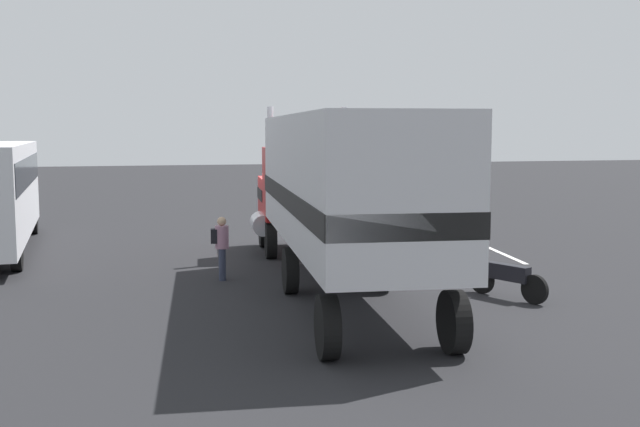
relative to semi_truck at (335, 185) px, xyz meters
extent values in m
plane|color=#232326|center=(6.83, -0.31, -2.52)|extent=(120.00, 120.00, 0.00)
cube|color=silver|center=(8.69, -3.81, -2.52)|extent=(4.40, 0.38, 0.01)
cube|color=silver|center=(4.22, -6.51, -2.52)|extent=(4.39, 0.69, 0.01)
cube|color=#B21919|center=(6.81, -0.65, -0.82)|extent=(2.03, 2.66, 1.20)
cube|color=#B21919|center=(5.21, -0.50, -0.32)|extent=(1.63, 2.62, 2.20)
cube|color=silver|center=(7.74, -0.74, -0.82)|extent=(0.28, 2.10, 1.08)
cube|color=black|center=(6.81, -0.65, -0.76)|extent=(2.03, 2.70, 0.36)
cylinder|color=silver|center=(4.77, 0.65, 0.28)|extent=(0.18, 0.18, 3.40)
cylinder|color=silver|center=(4.56, -1.54, 0.28)|extent=(0.18, 0.18, 3.40)
cube|color=silver|center=(-1.11, 0.10, 0.23)|extent=(10.70, 3.58, 2.80)
cube|color=black|center=(-1.11, 0.10, -0.19)|extent=(10.70, 3.62, 0.44)
cylinder|color=silver|center=(5.75, 0.76, -1.57)|extent=(1.35, 0.76, 0.64)
cylinder|color=black|center=(7.21, 0.42, -1.97)|extent=(1.12, 0.40, 1.10)
cylinder|color=black|center=(7.00, -1.77, -1.97)|extent=(1.12, 0.40, 1.10)
cylinder|color=black|center=(4.92, 0.63, -1.97)|extent=(1.12, 0.40, 1.10)
cylinder|color=black|center=(4.71, -1.56, -1.97)|extent=(1.12, 0.40, 1.10)
cylinder|color=black|center=(-0.01, 1.10, -1.97)|extent=(1.12, 0.40, 1.10)
cylinder|color=black|center=(-0.22, -1.09, -1.97)|extent=(1.12, 0.40, 1.10)
cylinder|color=black|center=(-5.24, 1.59, -1.97)|extent=(1.12, 0.40, 1.10)
cylinder|color=black|center=(-5.44, -0.60, -1.97)|extent=(1.12, 0.40, 1.10)
cylinder|color=#2D3347|center=(2.04, 2.44, -2.11)|extent=(0.18, 0.18, 0.82)
cylinder|color=#2D3347|center=(1.89, 2.46, -2.11)|extent=(0.18, 0.18, 0.82)
cylinder|color=#A5728C|center=(1.96, 2.45, -1.41)|extent=(0.34, 0.34, 0.58)
sphere|color=tan|center=(1.96, 2.45, -1.01)|extent=(0.23, 0.23, 0.23)
cube|color=black|center=(1.99, 2.65, -1.39)|extent=(0.28, 0.19, 0.36)
cylinder|color=black|center=(12.39, 8.12, -2.02)|extent=(1.01, 0.33, 1.00)
cylinder|color=black|center=(4.60, 7.71, -2.02)|extent=(1.01, 0.33, 1.00)
cylinder|color=black|center=(-1.17, -3.25, -2.19)|extent=(0.64, 0.37, 0.66)
cylinder|color=black|center=(-2.48, -3.87, -2.19)|extent=(0.64, 0.37, 0.66)
cube|color=black|center=(-1.82, -3.56, -1.91)|extent=(1.10, 0.68, 0.36)
cylinder|color=silver|center=(-1.26, -3.29, -1.74)|extent=(0.29, 0.18, 0.69)
camera|label=1|loc=(-17.22, 4.81, 1.30)|focal=42.71mm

